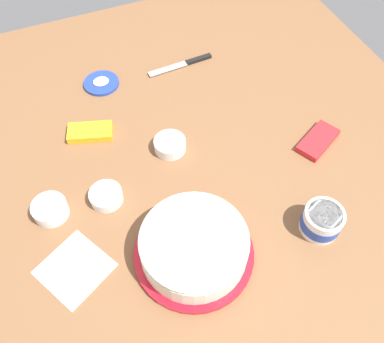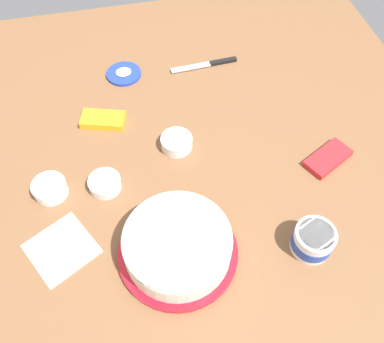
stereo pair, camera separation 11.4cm
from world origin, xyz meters
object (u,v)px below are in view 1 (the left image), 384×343
(paper_napkin, at_px, (75,268))
(candy_box_upper, at_px, (90,132))
(sprinkle_bowl_rainbow, at_px, (170,145))
(spreading_knife, at_px, (186,63))
(candy_box_lower, at_px, (318,141))
(frosting_tub_lid, at_px, (101,83))
(frosting_tub, at_px, (322,221))
(sprinkle_bowl_blue, at_px, (50,209))
(sprinkle_bowl_orange, at_px, (106,196))
(frosted_cake, at_px, (194,246))

(paper_napkin, bearing_deg, candy_box_upper, -109.71)
(sprinkle_bowl_rainbow, bearing_deg, candy_box_upper, -35.31)
(sprinkle_bowl_rainbow, bearing_deg, spreading_knife, -119.24)
(sprinkle_bowl_rainbow, xyz_separation_m, candy_box_lower, (-0.42, 0.15, -0.01))
(frosting_tub_lid, relative_size, spreading_knife, 0.50)
(frosting_tub, bearing_deg, frosting_tub_lid, -63.02)
(sprinkle_bowl_blue, xyz_separation_m, sprinkle_bowl_orange, (-0.15, 0.01, -0.00))
(sprinkle_bowl_blue, height_order, paper_napkin, sprinkle_bowl_blue)
(sprinkle_bowl_orange, relative_size, candy_box_upper, 0.67)
(sprinkle_bowl_blue, relative_size, paper_napkin, 0.62)
(frosting_tub_lid, height_order, sprinkle_bowl_blue, sprinkle_bowl_blue)
(sprinkle_bowl_blue, bearing_deg, candy_box_upper, -125.70)
(frosted_cake, bearing_deg, sprinkle_bowl_blue, -39.89)
(frosted_cake, height_order, candy_box_upper, frosted_cake)
(sprinkle_bowl_rainbow, distance_m, candy_box_upper, 0.25)
(frosting_tub_lid, bearing_deg, frosting_tub, 116.98)
(sprinkle_bowl_orange, bearing_deg, frosting_tub_lid, -103.50)
(frosting_tub_lid, height_order, spreading_knife, frosting_tub_lid)
(candy_box_lower, height_order, paper_napkin, candy_box_lower)
(sprinkle_bowl_rainbow, xyz_separation_m, candy_box_upper, (0.20, -0.14, -0.01))
(candy_box_lower, bearing_deg, spreading_knife, -91.34)
(candy_box_lower, bearing_deg, sprinkle_bowl_orange, -31.50)
(frosted_cake, bearing_deg, spreading_knife, -110.53)
(spreading_knife, xyz_separation_m, sprinkle_bowl_blue, (0.55, 0.42, 0.02))
(sprinkle_bowl_orange, relative_size, candy_box_lower, 0.62)
(frosting_tub, xyz_separation_m, spreading_knife, (0.08, -0.73, -0.03))
(frosting_tub_lid, height_order, candy_box_lower, candy_box_lower)
(frosting_tub_lid, bearing_deg, candy_box_upper, 66.25)
(sprinkle_bowl_blue, height_order, candy_box_lower, sprinkle_bowl_blue)
(frosting_tub_lid, relative_size, sprinkle_bowl_rainbow, 1.26)
(sprinkle_bowl_rainbow, distance_m, sprinkle_bowl_blue, 0.38)
(sprinkle_bowl_blue, bearing_deg, frosting_tub, 153.94)
(sprinkle_bowl_rainbow, bearing_deg, frosting_tub, 123.73)
(frosting_tub_lid, bearing_deg, sprinkle_bowl_orange, 76.50)
(frosting_tub, xyz_separation_m, sprinkle_bowl_orange, (0.49, -0.30, -0.02))
(sprinkle_bowl_orange, height_order, candy_box_upper, sprinkle_bowl_orange)
(frosting_tub, height_order, sprinkle_bowl_orange, frosting_tub)
(sprinkle_bowl_orange, bearing_deg, candy_box_lower, 175.68)
(frosting_tub, bearing_deg, spreading_knife, -83.90)
(frosting_tub, xyz_separation_m, sprinkle_bowl_rainbow, (0.26, -0.39, -0.02))
(frosting_tub_lid, height_order, sprinkle_bowl_orange, sprinkle_bowl_orange)
(spreading_knife, distance_m, sprinkle_bowl_rainbow, 0.38)
(sprinkle_bowl_orange, height_order, candy_box_lower, sprinkle_bowl_orange)
(frosting_tub, distance_m, candy_box_lower, 0.29)
(frosted_cake, xyz_separation_m, sprinkle_bowl_rainbow, (-0.07, -0.34, -0.03))
(frosting_tub_lid, xyz_separation_m, candy_box_lower, (-0.53, 0.50, 0.00))
(frosting_tub, bearing_deg, frosted_cake, -9.57)
(frosted_cake, bearing_deg, sprinkle_bowl_rainbow, -100.92)
(frosting_tub, height_order, candy_box_lower, frosting_tub)
(sprinkle_bowl_blue, bearing_deg, frosting_tub_lid, -120.44)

